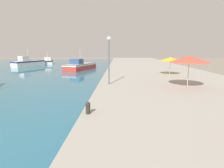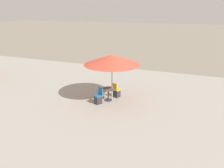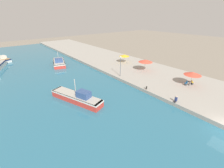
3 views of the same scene
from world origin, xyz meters
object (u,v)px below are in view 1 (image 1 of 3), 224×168
Objects in this scene: fishing_boat_mid at (80,66)px; cafe_umbrella_striped at (170,59)px; fishing_boat_distant at (48,61)px; mooring_bollard at (88,107)px; lamppost at (109,52)px; fishing_boat_far at (28,63)px; cafe_umbrella_white at (189,59)px.

cafe_umbrella_striped is (14.89, -11.87, 1.98)m from fishing_boat_mid.
cafe_umbrella_striped is (27.67, -26.86, 2.08)m from fishing_boat_distant.
mooring_bollard is 8.60m from lamppost.
cafe_umbrella_striped is (29.32, -18.74, 1.88)m from fishing_boat_far.
mooring_bollard is at bearing -38.08° from fishing_boat_far.
fishing_boat_mid reaches higher than fishing_boat_distant.
lamppost is (-7.13, 1.18, 0.56)m from cafe_umbrella_white.
lamppost reaches higher than fishing_boat_far.
fishing_boat_distant is at bearing 120.16° from lamppost.
fishing_boat_mid is 3.17× the size of cafe_umbrella_striped.
cafe_umbrella_white reaches higher than cafe_umbrella_striped.
fishing_boat_mid is 19.70m from fishing_boat_distant.
cafe_umbrella_white is at bearing -95.42° from cafe_umbrella_striped.
lamppost is at bearing 85.24° from mooring_bollard.
fishing_boat_distant is at bearing 135.85° from cafe_umbrella_striped.
cafe_umbrella_striped is at bearing -12.03° from fishing_boat_far.
fishing_boat_distant reaches higher than mooring_bollard.
lamppost reaches higher than cafe_umbrella_white.
mooring_bollard is (19.08, -42.12, 0.31)m from fishing_boat_distant.
fishing_boat_far is 8.29m from fishing_boat_distant.
fishing_boat_far is at bearing 129.59° from lamppost.
lamppost is at bearing 170.61° from cafe_umbrella_white.
cafe_umbrella_white is 1.18× the size of cafe_umbrella_striped.
fishing_boat_far is 33.70m from lamppost.
fishing_boat_far is at bearing 172.35° from fishing_boat_mid.
fishing_boat_distant is 1.79× the size of lamppost.
fishing_boat_distant is at bearing 114.37° from mooring_bollard.
fishing_boat_distant is 12.45× the size of mooring_bollard.
fishing_boat_far reaches higher than fishing_boat_distant.
lamppost is at bearing -137.95° from cafe_umbrella_striped.
mooring_bollard is (20.73, -34.00, 0.11)m from fishing_boat_far.
cafe_umbrella_striped is 4.42× the size of mooring_bollard.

